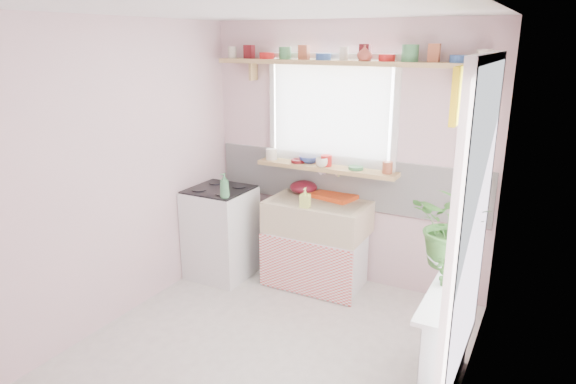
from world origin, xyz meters
The scene contains 19 objects.
room centered at (0.66, 0.86, 1.37)m, with size 3.20×3.20×3.20m.
sink_unit centered at (-0.15, 1.29, 0.43)m, with size 0.95×0.65×1.11m.
cooker centered at (-1.10, 1.05, 0.46)m, with size 0.58×0.58×0.93m.
radiator_ledge centered at (1.30, 0.20, 0.40)m, with size 0.22×0.95×0.78m.
windowsill centered at (-0.15, 1.48, 1.14)m, with size 1.40×0.22×0.04m, color tan.
pine_shelf centered at (0.00, 1.47, 2.12)m, with size 2.52×0.24×0.04m, color tan.
shelf_crockery centered at (-0.02, 1.47, 2.19)m, with size 2.47×0.11×0.12m.
sill_crockery centered at (-0.15, 1.48, 1.22)m, with size 1.35×0.11×0.12m.
dish_tray centered at (-0.06, 1.50, 0.87)m, with size 0.40×0.30×0.04m, color #CA3D11.
colander centered at (-0.40, 1.50, 0.91)m, with size 0.27×0.27×0.12m, color #5A0F1B.
jade_plant centered at (1.21, 0.60, 1.08)m, with size 0.55×0.47×0.61m, color #396E2C.
fruit_bowl centered at (1.21, 0.60, 0.82)m, with size 0.34×0.34×0.08m, color white.
herb_pot centered at (1.23, 0.26, 0.88)m, with size 0.11×0.07×0.20m, color #305B24.
soap_bottle_sink centered at (-0.19, 1.10, 0.94)m, with size 0.08×0.08×0.18m, color #D8EB68.
sill_cup centered at (-0.17, 1.42, 1.21)m, with size 0.11×0.11×0.09m, color white.
sill_bowl centered at (-0.36, 1.54, 1.19)m, with size 0.20×0.20×0.06m, color #3751B4.
shelf_vase centered at (0.21, 1.41, 2.21)m, with size 0.13×0.13×0.13m, color #AA4334.
cooker_bottle centered at (-0.88, 0.83, 1.03)m, with size 0.09×0.09×0.23m, color #468D5A.
fruit centered at (1.22, 0.61, 0.88)m, with size 0.20×0.14×0.10m.
Camera 1 is at (1.76, -2.90, 2.32)m, focal length 32.00 mm.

